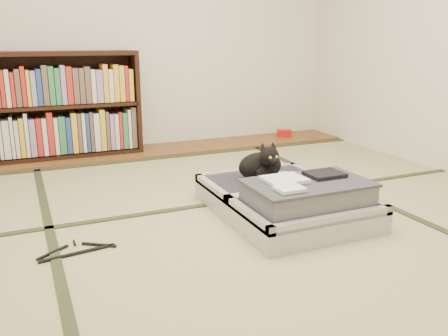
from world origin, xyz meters
name	(u,v)px	position (x,y,z in m)	size (l,w,h in m)	color
floor	(241,226)	(0.00, 0.00, 0.00)	(4.50, 4.50, 0.00)	tan
wood_strip	(149,151)	(0.00, 2.00, 0.01)	(4.00, 0.50, 0.02)	brown
red_item	(284,133)	(1.49, 2.03, 0.06)	(0.15, 0.09, 0.07)	red
tatami_borders	(208,199)	(0.00, 0.49, 0.00)	(4.00, 4.50, 0.01)	#2D381E
bookcase	(63,107)	(-0.72, 2.07, 0.45)	(1.31, 0.30, 0.92)	black
suitcase	(288,200)	(0.32, 0.03, 0.11)	(0.76, 1.01, 0.30)	#B2B2B7
cat	(262,165)	(0.30, 0.32, 0.25)	(0.34, 0.34, 0.27)	black
cable_coil	(284,175)	(0.48, 0.35, 0.16)	(0.11, 0.11, 0.03)	white
hanger	(77,251)	(-0.90, 0.02, 0.01)	(0.39, 0.20, 0.01)	black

